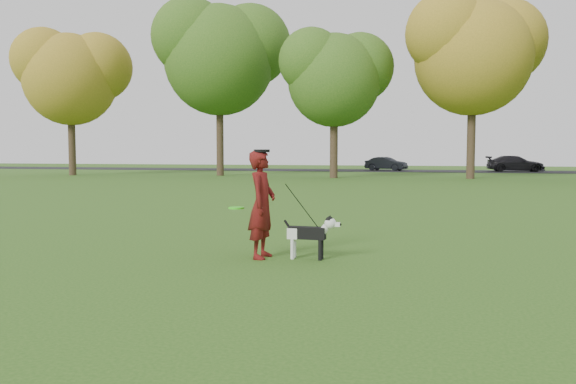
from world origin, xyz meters
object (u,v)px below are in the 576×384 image
(man, at_px, (262,204))
(car_right, at_px, (515,164))
(car_mid, at_px, (386,164))
(dog, at_px, (311,232))

(man, relative_size, car_right, 0.35)
(car_mid, height_order, car_right, car_right)
(man, bearing_deg, car_right, -11.18)
(dog, distance_m, car_mid, 40.55)
(man, height_order, car_mid, man)
(car_mid, relative_size, car_right, 0.79)
(man, distance_m, car_mid, 40.60)
(dog, bearing_deg, car_mid, 93.51)
(man, xyz_separation_m, dog, (0.71, 0.08, -0.39))
(car_mid, bearing_deg, car_right, -72.95)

